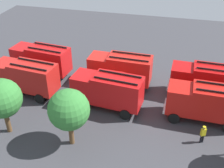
{
  "coord_description": "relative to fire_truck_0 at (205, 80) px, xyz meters",
  "views": [
    {
      "loc": [
        -6.15,
        24.66,
        17.34
      ],
      "look_at": [
        0.0,
        0.0,
        1.4
      ],
      "focal_mm": 44.75,
      "sensor_mm": 36.0,
      "label": 1
    }
  ],
  "objects": [
    {
      "name": "fire_truck_4",
      "position": [
        9.46,
        4.31,
        0.0
      ],
      "size": [
        7.41,
        3.36,
        3.88
      ],
      "rotation": [
        0.0,
        0.0,
        -0.1
      ],
      "color": "red",
      "rests_on": "ground"
    },
    {
      "name": "fire_truck_0",
      "position": [
        0.0,
        0.0,
        0.0
      ],
      "size": [
        7.28,
        2.96,
        3.88
      ],
      "rotation": [
        0.0,
        0.0,
        -0.04
      ],
      "color": "red",
      "rests_on": "ground"
    },
    {
      "name": "tree_1",
      "position": [
        11.17,
        10.07,
        1.45
      ],
      "size": [
        3.45,
        3.45,
        5.35
      ],
      "color": "brown",
      "rests_on": "ground"
    },
    {
      "name": "fire_truck_1",
      "position": [
        9.18,
        -0.27,
        0.0
      ],
      "size": [
        7.27,
        2.93,
        3.88
      ],
      "rotation": [
        0.0,
        0.0,
        -0.03
      ],
      "color": "red",
      "rests_on": "ground"
    },
    {
      "name": "fire_truck_3",
      "position": [
        0.06,
        4.05,
        0.0
      ],
      "size": [
        7.27,
        2.92,
        3.88
      ],
      "rotation": [
        0.0,
        0.0,
        -0.03
      ],
      "color": "red",
      "rests_on": "ground"
    },
    {
      "name": "fire_truck_2",
      "position": [
        18.88,
        -0.28,
        0.0
      ],
      "size": [
        7.43,
        3.42,
        3.88
      ],
      "rotation": [
        0.0,
        0.0,
        -0.11
      ],
      "color": "red",
      "rests_on": "ground"
    },
    {
      "name": "firefighter_3",
      "position": [
        9.45,
        -2.53,
        -1.19
      ],
      "size": [
        0.43,
        0.28,
        1.71
      ],
      "rotation": [
        0.0,
        0.0,
        1.51
      ],
      "color": "black",
      "rests_on": "ground"
    },
    {
      "name": "firefighter_2",
      "position": [
        5.99,
        -2.39,
        -1.18
      ],
      "size": [
        0.34,
        0.47,
        1.74
      ],
      "rotation": [
        0.0,
        0.0,
        0.26
      ],
      "color": "black",
      "rests_on": "ground"
    },
    {
      "name": "fire_truck_5",
      "position": [
        18.67,
        3.87,
        0.0
      ],
      "size": [
        7.41,
        3.36,
        3.88
      ],
      "rotation": [
        0.0,
        0.0,
        -0.1
      ],
      "color": "red",
      "rests_on": "ground"
    },
    {
      "name": "tree_2",
      "position": [
        17.3,
        10.02,
        1.47
      ],
      "size": [
        3.48,
        3.48,
        5.39
      ],
      "color": "brown",
      "rests_on": "ground"
    },
    {
      "name": "firefighter_0",
      "position": [
        0.2,
        7.27,
        -1.16
      ],
      "size": [
        0.48,
        0.42,
        1.77
      ],
      "rotation": [
        0.0,
        0.0,
        2.1
      ],
      "color": "black",
      "rests_on": "ground"
    },
    {
      "name": "ground_plane",
      "position": [
        9.58,
        2.0,
        -2.15
      ],
      "size": [
        55.86,
        55.86,
        0.0
      ],
      "primitive_type": "plane",
      "color": "#38383D"
    }
  ]
}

